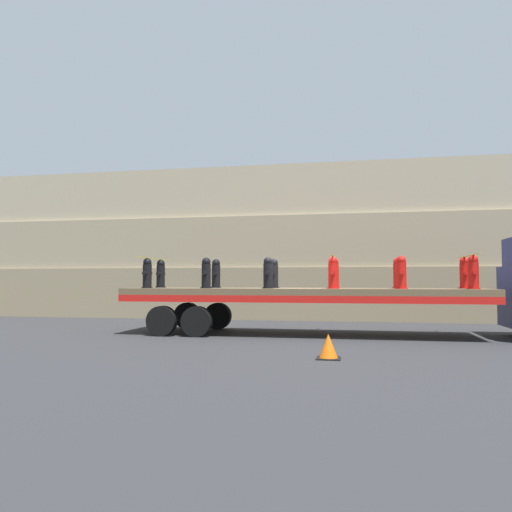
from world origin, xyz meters
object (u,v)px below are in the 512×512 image
object	(u,v)px
fire_hydrant_red_far_3	(334,273)
fire_hydrant_red_far_5	(465,273)
fire_hydrant_red_near_3	(333,273)
traffic_cone	(328,347)
fire_hydrant_red_near_5	(473,272)
fire_hydrant_black_far_1	(216,274)
fire_hydrant_black_far_2	(274,274)
fire_hydrant_black_near_2	(268,273)
fire_hydrant_black_far_0	(161,274)
fire_hydrant_black_near_1	(206,273)
fire_hydrant_black_near_0	(147,273)
fire_hydrant_red_far_4	(398,273)
flatbed_trailer	(285,296)
fire_hydrant_red_near_4	(401,273)

from	to	relation	value
fire_hydrant_red_far_3	fire_hydrant_red_far_5	bearing A→B (deg)	0.00
fire_hydrant_red_near_3	traffic_cone	bearing A→B (deg)	-89.30
fire_hydrant_red_near_5	fire_hydrant_red_far_5	size ratio (longest dim) A/B	1.00
fire_hydrant_black_far_1	fire_hydrant_red_near_5	size ratio (longest dim) A/B	1.00
fire_hydrant_black_far_1	fire_hydrant_black_far_2	world-z (taller)	same
fire_hydrant_black_near_2	fire_hydrant_red_far_3	world-z (taller)	same
fire_hydrant_black_far_0	fire_hydrant_black_near_1	bearing A→B (deg)	-30.17
fire_hydrant_red_near_5	fire_hydrant_black_near_0	bearing A→B (deg)	180.00
fire_hydrant_black_near_2	fire_hydrant_black_far_2	size ratio (longest dim) A/B	1.00
fire_hydrant_red_near_5	fire_hydrant_black_near_2	bearing A→B (deg)	180.00
fire_hydrant_black_near_2	fire_hydrant_red_near_5	bearing A→B (deg)	0.00
fire_hydrant_black_far_1	fire_hydrant_red_far_4	distance (m)	5.64
fire_hydrant_black_near_0	fire_hydrant_black_far_0	xyz separation A→B (m)	(0.00, 1.09, 0.00)
fire_hydrant_black_far_0	fire_hydrant_red_near_5	xyz separation A→B (m)	(9.40, -1.09, 0.00)
fire_hydrant_black_near_0	fire_hydrant_black_far_0	distance (m)	1.09
fire_hydrant_red_near_5	fire_hydrant_black_near_1	bearing A→B (deg)	180.00
fire_hydrant_black_far_0	fire_hydrant_red_near_5	size ratio (longest dim) A/B	1.00
fire_hydrant_black_near_1	fire_hydrant_red_near_3	size ratio (longest dim) A/B	1.00
fire_hydrant_black_near_1	fire_hydrant_red_far_3	world-z (taller)	same
traffic_cone	fire_hydrant_black_far_2	bearing A→B (deg)	110.97
fire_hydrant_red_near_3	fire_hydrant_red_far_4	distance (m)	2.17
fire_hydrant_black_far_2	fire_hydrant_red_far_5	world-z (taller)	same
fire_hydrant_black_near_0	traffic_cone	bearing A→B (deg)	-34.70
fire_hydrant_black_near_2	traffic_cone	distance (m)	4.66
fire_hydrant_black_near_1	fire_hydrant_black_far_2	size ratio (longest dim) A/B	1.00
fire_hydrant_red_near_3	fire_hydrant_red_near_5	size ratio (longest dim) A/B	1.00
flatbed_trailer	fire_hydrant_red_near_3	distance (m)	1.70
fire_hydrant_black_near_1	fire_hydrant_red_far_4	xyz separation A→B (m)	(5.64, 1.09, 0.00)
fire_hydrant_black_near_0	fire_hydrant_black_near_2	xyz separation A→B (m)	(3.76, 0.00, 0.00)
fire_hydrant_black_far_1	fire_hydrant_red_far_5	xyz separation A→B (m)	(7.52, 0.00, 0.00)
fire_hydrant_black_far_1	flatbed_trailer	bearing A→B (deg)	-13.33
fire_hydrant_black_near_2	flatbed_trailer	bearing A→B (deg)	52.11
fire_hydrant_red_near_4	fire_hydrant_red_far_4	xyz separation A→B (m)	(0.00, 1.09, 0.00)
fire_hydrant_black_far_1	fire_hydrant_black_near_2	world-z (taller)	same
fire_hydrant_red_far_5	traffic_cone	size ratio (longest dim) A/B	1.79
fire_hydrant_black_near_0	fire_hydrant_red_far_3	xyz separation A→B (m)	(5.64, 1.09, 0.00)
fire_hydrant_black_near_0	fire_hydrant_red_near_3	world-z (taller)	same
fire_hydrant_black_far_2	fire_hydrant_red_far_4	distance (m)	3.76
fire_hydrant_black_far_2	fire_hydrant_black_near_0	bearing A→B (deg)	-163.79
fire_hydrant_black_far_0	fire_hydrant_red_far_5	bearing A→B (deg)	0.00
fire_hydrant_red_far_3	fire_hydrant_black_near_0	bearing A→B (deg)	-169.03
fire_hydrant_black_far_0	traffic_cone	size ratio (longest dim) A/B	1.79
fire_hydrant_red_far_3	fire_hydrant_black_near_1	bearing A→B (deg)	-163.79
fire_hydrant_red_far_5	fire_hydrant_red_near_3	bearing A→B (deg)	-163.79
traffic_cone	fire_hydrant_red_far_5	bearing A→B (deg)	53.59
fire_hydrant_red_near_3	traffic_cone	distance (m)	4.25
fire_hydrant_red_far_3	fire_hydrant_red_far_4	distance (m)	1.88
flatbed_trailer	fire_hydrant_black_near_0	distance (m)	4.28
fire_hydrant_black_far_2	fire_hydrant_red_far_3	size ratio (longest dim) A/B	1.00
fire_hydrant_red_near_4	fire_hydrant_red_near_5	size ratio (longest dim) A/B	1.00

